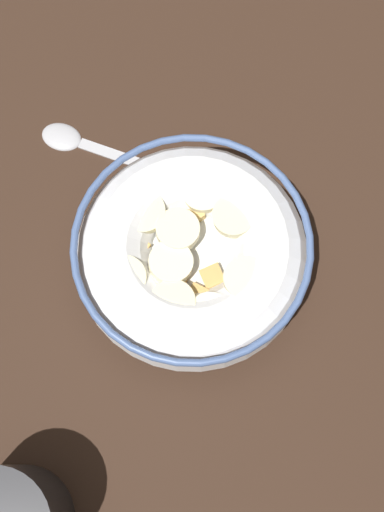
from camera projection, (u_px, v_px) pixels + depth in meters
ground_plane at (192, 269)px, 58.93cm from camera, size 99.60×99.60×2.00cm
cereal_bowl at (192, 255)px, 54.69cm from camera, size 19.09×19.09×6.35cm
spoon at (86, 144)px, 61.09cm from camera, size 13.67×9.38×0.80cm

